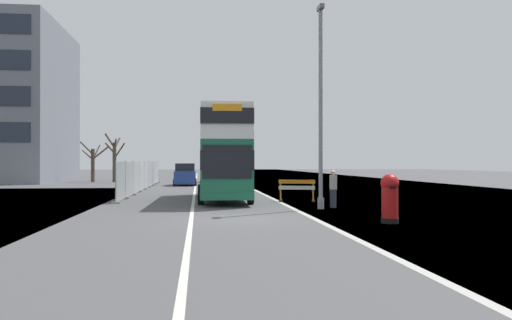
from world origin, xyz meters
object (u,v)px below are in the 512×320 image
(red_pillar_postbox, at_px, (390,196))
(car_oncoming_near, at_px, (185,175))
(double_decker_bus, at_px, (224,153))
(roadworks_barrier, at_px, (297,188))
(pedestrian_at_kerb, at_px, (333,189))
(lamppost_foreground, at_px, (321,112))
(car_receding_mid, at_px, (214,173))

(red_pillar_postbox, height_order, car_oncoming_near, car_oncoming_near)
(double_decker_bus, bearing_deg, red_pillar_postbox, -66.67)
(double_decker_bus, height_order, roadworks_barrier, double_decker_bus)
(red_pillar_postbox, xyz_separation_m, pedestrian_at_kerb, (-0.35, 6.17, -0.06))
(lamppost_foreground, relative_size, red_pillar_postbox, 5.41)
(car_oncoming_near, xyz_separation_m, car_receding_mid, (2.86, 7.51, 0.06))
(pedestrian_at_kerb, bearing_deg, car_receding_mid, 98.03)
(lamppost_foreground, bearing_deg, car_receding_mid, 96.62)
(double_decker_bus, relative_size, lamppost_foreground, 1.18)
(red_pillar_postbox, bearing_deg, lamppost_foreground, 100.93)
(roadworks_barrier, bearing_deg, pedestrian_at_kerb, -75.85)
(red_pillar_postbox, relative_size, car_receding_mid, 0.44)
(red_pillar_postbox, distance_m, roadworks_barrier, 10.08)
(lamppost_foreground, distance_m, roadworks_barrier, 5.69)
(car_oncoming_near, relative_size, car_receding_mid, 1.18)
(double_decker_bus, height_order, pedestrian_at_kerb, double_decker_bus)
(roadworks_barrier, bearing_deg, car_receding_mid, 97.17)
(car_receding_mid, bearing_deg, lamppost_foreground, -83.38)
(pedestrian_at_kerb, bearing_deg, lamppost_foreground, -140.67)
(double_decker_bus, relative_size, car_receding_mid, 2.79)
(red_pillar_postbox, relative_size, roadworks_barrier, 0.87)
(lamppost_foreground, bearing_deg, red_pillar_postbox, -79.07)
(lamppost_foreground, xyz_separation_m, car_oncoming_near, (-6.63, 24.98, -3.37))
(lamppost_foreground, xyz_separation_m, roadworks_barrier, (-0.24, 4.42, -3.57))
(lamppost_foreground, height_order, car_receding_mid, lamppost_foreground)
(red_pillar_postbox, bearing_deg, car_receding_mid, 97.25)
(double_decker_bus, relative_size, pedestrian_at_kerb, 6.25)
(red_pillar_postbox, relative_size, pedestrian_at_kerb, 0.98)
(lamppost_foreground, xyz_separation_m, car_receding_mid, (-3.77, 32.49, -3.31))
(double_decker_bus, height_order, red_pillar_postbox, double_decker_bus)
(red_pillar_postbox, height_order, pedestrian_at_kerb, pedestrian_at_kerb)
(double_decker_bus, bearing_deg, pedestrian_at_kerb, -49.93)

